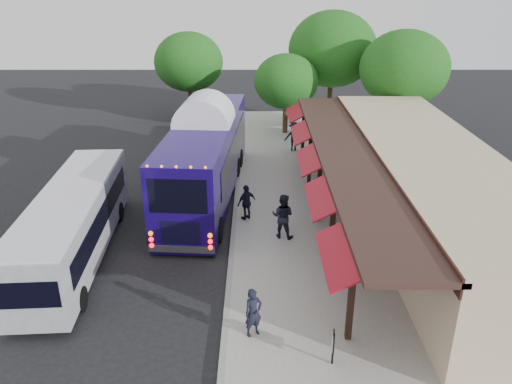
% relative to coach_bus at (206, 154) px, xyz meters
% --- Properties ---
extents(ground, '(90.00, 90.00, 0.00)m').
position_rel_coach_bus_xyz_m(ground, '(1.45, -7.28, -2.20)').
color(ground, black).
rests_on(ground, ground).
extents(sidewalk, '(10.00, 40.00, 0.15)m').
position_rel_coach_bus_xyz_m(sidewalk, '(6.45, -3.28, -2.12)').
color(sidewalk, '#9E9B93').
rests_on(sidewalk, ground).
extents(curb, '(0.20, 40.00, 0.16)m').
position_rel_coach_bus_xyz_m(curb, '(1.50, -3.28, -2.12)').
color(curb, gray).
rests_on(curb, ground).
extents(station_shelter, '(8.15, 20.00, 3.60)m').
position_rel_coach_bus_xyz_m(station_shelter, '(9.83, -3.28, -0.35)').
color(station_shelter, '#C7B08A').
rests_on(station_shelter, ground).
extents(coach_bus, '(3.60, 12.92, 4.09)m').
position_rel_coach_bus_xyz_m(coach_bus, '(0.00, 0.00, 0.00)').
color(coach_bus, '#170757').
rests_on(coach_bus, ground).
extents(city_bus, '(2.87, 10.43, 2.77)m').
position_rel_coach_bus_xyz_m(city_bus, '(-4.60, -6.07, -0.67)').
color(city_bus, gray).
rests_on(city_bus, ground).
extents(ped_a, '(0.70, 0.63, 1.60)m').
position_rel_coach_bus_xyz_m(ped_a, '(2.38, -11.02, -1.25)').
color(ped_a, black).
rests_on(ped_a, sidewalk).
extents(ped_b, '(1.12, 0.99, 1.93)m').
position_rel_coach_bus_xyz_m(ped_b, '(3.58, -4.75, -1.08)').
color(ped_b, black).
rests_on(ped_b, sidewalk).
extents(ped_c, '(1.00, 0.92, 1.65)m').
position_rel_coach_bus_xyz_m(ped_c, '(2.05, -3.05, -1.22)').
color(ped_c, black).
rests_on(ped_c, sidewalk).
extents(ped_d, '(1.18, 0.68, 1.82)m').
position_rel_coach_bus_xyz_m(ped_d, '(4.85, 6.72, -1.14)').
color(ped_d, black).
rests_on(ped_d, sidewalk).
extents(sign_board, '(0.11, 0.47, 1.03)m').
position_rel_coach_bus_xyz_m(sign_board, '(4.62, -12.28, -1.35)').
color(sign_board, black).
rests_on(sign_board, sidewalk).
extents(tree_left, '(4.36, 4.36, 5.59)m').
position_rel_coach_bus_xyz_m(tree_left, '(4.53, 10.70, 1.52)').
color(tree_left, '#382314').
rests_on(tree_left, ground).
extents(tree_mid, '(6.38, 6.38, 8.17)m').
position_rel_coach_bus_xyz_m(tree_mid, '(8.02, 13.81, 3.26)').
color(tree_mid, '#382314').
rests_on(tree_mid, ground).
extents(tree_right, '(5.70, 5.70, 7.30)m').
position_rel_coach_bus_xyz_m(tree_right, '(11.98, 9.06, 2.67)').
color(tree_right, '#382314').
rests_on(tree_right, ground).
extents(tree_far, '(5.16, 5.16, 6.61)m').
position_rel_coach_bus_xyz_m(tree_far, '(-2.56, 14.78, 2.21)').
color(tree_far, '#382314').
rests_on(tree_far, ground).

